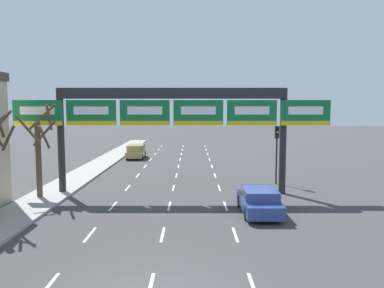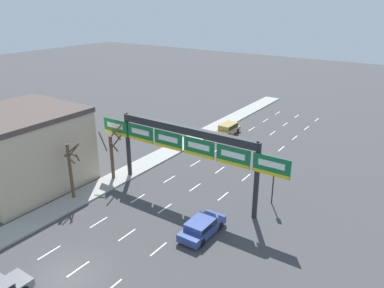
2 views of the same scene
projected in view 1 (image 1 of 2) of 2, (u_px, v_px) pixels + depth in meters
lane_dashes at (173, 196)px, 24.44m from camera, size 6.72×67.00×0.01m
sign_gantry at (173, 110)px, 24.63m from camera, size 20.74×0.70×7.05m
car_blue at (260, 200)px, 20.36m from camera, size 1.94×4.59×1.39m
suv_gold at (137, 151)px, 42.79m from camera, size 1.88×4.14×1.57m
traffic_light_near_gantry at (278, 143)px, 28.03m from camera, size 0.30×0.35×4.39m
tree_bare_second at (41, 149)px, 23.43m from camera, size 2.05×2.09×5.88m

